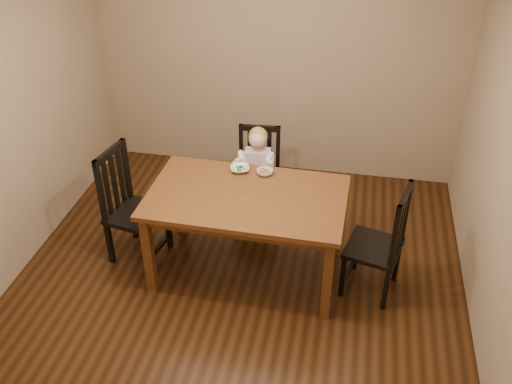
% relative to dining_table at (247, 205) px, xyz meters
% --- Properties ---
extents(room, '(4.01, 4.01, 2.71)m').
position_rel_dining_table_xyz_m(room, '(-0.05, -0.10, 0.61)').
color(room, '#40210D').
rests_on(room, ground).
extents(dining_table, '(1.70, 1.04, 0.84)m').
position_rel_dining_table_xyz_m(dining_table, '(0.00, 0.00, 0.00)').
color(dining_table, '#472910').
rests_on(dining_table, room).
extents(chair_child, '(0.46, 0.44, 0.99)m').
position_rel_dining_table_xyz_m(chair_child, '(-0.06, 0.87, -0.26)').
color(chair_child, black).
rests_on(chair_child, room).
extents(chair_left, '(0.54, 0.55, 1.10)m').
position_rel_dining_table_xyz_m(chair_left, '(-1.10, 0.06, -0.21)').
color(chair_left, black).
rests_on(chair_left, room).
extents(chair_right, '(0.54, 0.55, 1.06)m').
position_rel_dining_table_xyz_m(chair_right, '(1.15, -0.03, -0.23)').
color(chair_right, black).
rests_on(chair_right, room).
extents(toddler, '(0.36, 0.43, 0.56)m').
position_rel_dining_table_xyz_m(toddler, '(-0.06, 0.82, -0.12)').
color(toddler, silver).
rests_on(toddler, chair_child).
extents(bowl_peas, '(0.21, 0.21, 0.04)m').
position_rel_dining_table_xyz_m(bowl_peas, '(-0.14, 0.37, 0.12)').
color(bowl_peas, white).
rests_on(bowl_peas, dining_table).
extents(bowl_veg, '(0.19, 0.19, 0.05)m').
position_rel_dining_table_xyz_m(bowl_veg, '(0.09, 0.36, 0.12)').
color(bowl_veg, white).
rests_on(bowl_veg, dining_table).
extents(fork, '(0.06, 0.13, 0.05)m').
position_rel_dining_table_xyz_m(fork, '(-0.18, 0.35, 0.14)').
color(fork, silver).
rests_on(fork, bowl_peas).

